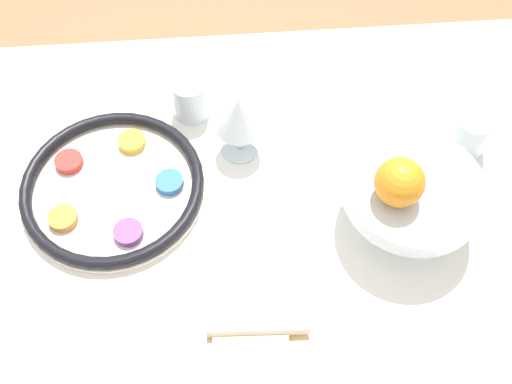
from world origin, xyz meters
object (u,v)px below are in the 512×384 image
object	(u,v)px
seder_plate	(113,187)
napkin_roll	(259,322)
orange_fruit	(400,182)
wine_glass	(239,116)
cup_mid	(191,97)
bread_plate	(248,370)
cup_near	(470,133)
fruit_stand	(412,193)

from	to	relation	value
seder_plate	napkin_roll	xyz separation A→B (m)	(0.22, -0.25, 0.00)
orange_fruit	wine_glass	bearing A→B (deg)	140.93
cup_mid	seder_plate	bearing A→B (deg)	-129.63
cup_mid	napkin_roll	bearing A→B (deg)	-78.14
orange_fruit	seder_plate	bearing A→B (deg)	166.26
bread_plate	cup_mid	distance (m)	0.49
orange_fruit	bread_plate	size ratio (longest dim) A/B	0.37
napkin_roll	cup_mid	bearing A→B (deg)	101.86
cup_near	cup_mid	xyz separation A→B (m)	(-0.48, 0.12, 0.00)
seder_plate	wine_glass	xyz separation A→B (m)	(0.22, 0.07, 0.08)
seder_plate	napkin_roll	world-z (taller)	napkin_roll
orange_fruit	cup_mid	bearing A→B (deg)	138.17
seder_plate	napkin_roll	bearing A→B (deg)	-48.81
seder_plate	cup_near	distance (m)	0.61
cup_mid	orange_fruit	bearing A→B (deg)	-41.83
cup_near	cup_mid	distance (m)	0.49
seder_plate	orange_fruit	xyz separation A→B (m)	(0.44, -0.11, 0.12)
fruit_stand	napkin_roll	bearing A→B (deg)	-146.49
cup_mid	cup_near	bearing A→B (deg)	-13.97
napkin_roll	bread_plate	bearing A→B (deg)	-107.16
orange_fruit	napkin_roll	distance (m)	0.29
wine_glass	napkin_roll	size ratio (longest dim) A/B	0.87
napkin_roll	cup_near	size ratio (longest dim) A/B	1.89
seder_plate	bread_plate	distance (m)	0.38
cup_near	napkin_roll	bearing A→B (deg)	-142.40
fruit_stand	cup_near	distance (m)	0.20
seder_plate	napkin_roll	size ratio (longest dim) A/B	2.04
seder_plate	wine_glass	bearing A→B (deg)	18.31
seder_plate	napkin_roll	distance (m)	0.34
fruit_stand	orange_fruit	world-z (taller)	orange_fruit
bread_plate	wine_glass	bearing A→B (deg)	87.99
wine_glass	orange_fruit	size ratio (longest dim) A/B	1.77
fruit_stand	orange_fruit	bearing A→B (deg)	-154.29
seder_plate	bread_plate	xyz separation A→B (m)	(0.20, -0.32, -0.01)
fruit_stand	napkin_roll	distance (m)	0.30
wine_glass	cup_near	xyz separation A→B (m)	(0.39, -0.03, -0.05)
napkin_roll	cup_near	world-z (taller)	cup_near
wine_glass	cup_mid	xyz separation A→B (m)	(-0.08, 0.09, -0.05)
seder_plate	bread_plate	size ratio (longest dim) A/B	1.53
wine_glass	napkin_roll	world-z (taller)	wine_glass
napkin_roll	cup_near	distance (m)	0.49
seder_plate	fruit_stand	size ratio (longest dim) A/B	1.41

